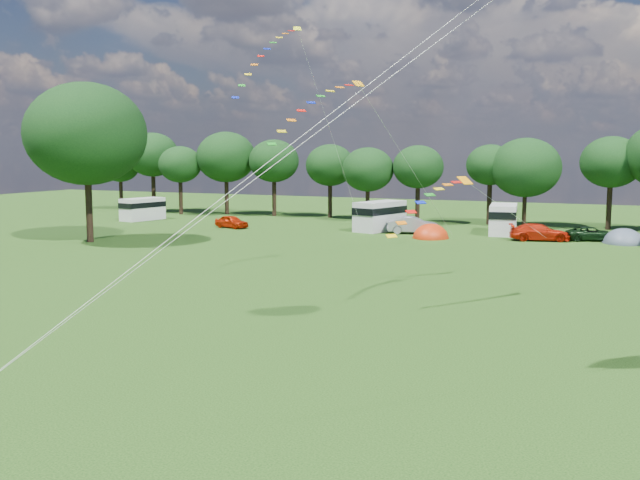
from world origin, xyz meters
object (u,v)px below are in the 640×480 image
at_px(campervan_a, 143,208).
at_px(tent_greyblue, 623,243).
at_px(campervan_b, 380,215).
at_px(campervan_c, 503,218).
at_px(car_d, 592,234).
at_px(tent_orange, 431,238).
at_px(big_tree, 86,134).
at_px(car_a, 232,222).
at_px(car_b, 413,225).
at_px(car_c, 539,232).

relative_size(campervan_a, tent_greyblue, 1.44).
bearing_deg(tent_greyblue, campervan_b, 177.64).
relative_size(campervan_c, tent_greyblue, 1.58).
relative_size(campervan_a, campervan_b, 0.86).
xyz_separation_m(car_d, campervan_c, (-7.83, 2.01, 0.87)).
bearing_deg(campervan_a, tent_orange, -83.56).
relative_size(big_tree, campervan_a, 2.50).
height_order(car_d, tent_greyblue, tent_greyblue).
bearing_deg(tent_orange, campervan_b, 147.88).
bearing_deg(tent_greyblue, car_a, -175.51).
bearing_deg(car_b, car_c, -111.18).
bearing_deg(campervan_b, campervan_a, 107.88).
bearing_deg(car_c, tent_orange, 87.66).
bearing_deg(campervan_c, tent_orange, 130.15).
bearing_deg(car_d, campervan_c, 57.89).
bearing_deg(car_a, tent_orange, -74.72).
bearing_deg(car_c, tent_greyblue, -96.80).
distance_m(car_a, car_c, 29.35).
distance_m(car_b, tent_orange, 3.70).
bearing_deg(car_b, tent_orange, -155.72).
xyz_separation_m(car_a, campervan_c, (25.60, 5.72, 0.83)).
xyz_separation_m(car_d, tent_greyblue, (2.50, -0.88, -0.57)).
bearing_deg(tent_orange, car_a, 179.79).
xyz_separation_m(car_c, car_d, (4.14, 1.81, -0.13)).
height_order(car_b, tent_orange, car_b).
height_order(car_d, campervan_c, campervan_c).
bearing_deg(campervan_c, car_a, 95.14).
bearing_deg(car_d, tent_greyblue, -127.21).
distance_m(car_d, tent_orange, 13.67).
relative_size(car_c, campervan_c, 0.83).
height_order(car_a, campervan_c, campervan_c).
relative_size(campervan_b, campervan_c, 1.06).
height_order(big_tree, car_d, big_tree).
xyz_separation_m(car_b, campervan_c, (7.70, 3.09, 0.67)).
relative_size(campervan_b, tent_orange, 1.76).
bearing_deg(campervan_b, car_d, -73.71).
distance_m(tent_orange, tent_greyblue, 15.88).
height_order(car_d, campervan_a, campervan_a).
distance_m(campervan_b, tent_orange, 7.29).
distance_m(car_a, campervan_a, 13.49).
height_order(car_a, campervan_a, campervan_a).
relative_size(campervan_c, tent_orange, 1.65).
distance_m(campervan_b, campervan_c, 11.51).
bearing_deg(car_a, campervan_b, -59.91).
bearing_deg(tent_orange, campervan_a, 174.79).
height_order(campervan_c, tent_orange, campervan_c).
xyz_separation_m(campervan_b, campervan_c, (11.33, 2.00, -0.05)).
height_order(big_tree, car_a, big_tree).
bearing_deg(car_a, car_b, -66.17).
xyz_separation_m(campervan_a, campervan_c, (38.74, 2.74, 0.15)).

